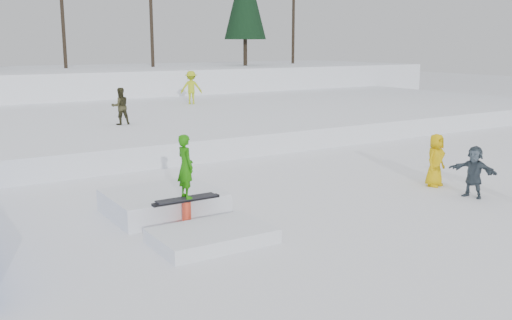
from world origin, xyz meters
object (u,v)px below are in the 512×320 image
spectator_dark (474,172)px  jib_rail_feature (176,208)px  walker_ygreen (191,88)px  walker_olive (120,106)px  spectator_yellow (435,160)px

spectator_dark → jib_rail_feature: (-7.61, 2.35, -0.39)m
walker_ygreen → spectator_dark: 19.05m
jib_rail_feature → walker_ygreen: bearing=62.8°
walker_olive → jib_rail_feature: 11.14m
spectator_yellow → jib_rail_feature: 7.80m
walker_olive → walker_ygreen: walker_ygreen is taller
walker_ygreen → spectator_dark: (-0.95, -19.00, -1.00)m
spectator_yellow → walker_ygreen: bearing=74.4°
walker_ygreen → spectator_yellow: walker_ygreen is taller
jib_rail_feature → spectator_dark: bearing=-17.1°
walker_ygreen → jib_rail_feature: (-8.56, -16.65, -1.40)m
spectator_yellow → jib_rail_feature: jib_rail_feature is taller
walker_olive → walker_ygreen: size_ratio=0.84×
walker_ygreen → jib_rail_feature: walker_ygreen is taller
walker_ygreen → jib_rail_feature: size_ratio=0.41×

